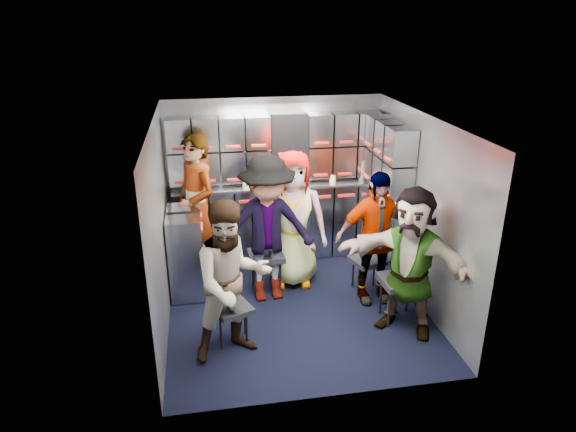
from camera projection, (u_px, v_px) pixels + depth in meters
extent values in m
plane|color=black|center=(296.00, 305.00, 5.81)|extent=(3.00, 3.00, 0.00)
cube|color=gray|center=(275.00, 177.00, 6.79)|extent=(2.80, 0.04, 2.10)
cube|color=gray|center=(161.00, 228.00, 5.19)|extent=(0.04, 3.00, 2.10)
cube|color=gray|center=(421.00, 211.00, 5.64)|extent=(0.04, 3.00, 2.10)
cube|color=silver|center=(297.00, 120.00, 5.03)|extent=(2.80, 3.00, 0.02)
cube|color=#A0A5B0|center=(278.00, 222.00, 6.80)|extent=(2.68, 0.38, 0.99)
cube|color=#A0A5B0|center=(186.00, 252.00, 5.95)|extent=(0.38, 0.76, 0.99)
cube|color=#B5B7BC|center=(277.00, 185.00, 6.61)|extent=(2.68, 0.42, 0.03)
cube|color=#A0A5B0|center=(276.00, 147.00, 6.49)|extent=(2.68, 0.28, 0.82)
cube|color=#A0A5B0|center=(389.00, 156.00, 6.09)|extent=(0.28, 1.00, 0.82)
cube|color=#A0A5B0|center=(386.00, 236.00, 6.37)|extent=(0.28, 1.20, 1.00)
cube|color=#A41C12|center=(280.00, 200.00, 6.48)|extent=(2.60, 0.02, 0.03)
cube|color=black|center=(232.00, 309.00, 5.04)|extent=(0.44, 0.43, 0.05)
cylinder|color=black|center=(221.00, 334.00, 4.99)|extent=(0.02, 0.02, 0.36)
cylinder|color=black|center=(247.00, 331.00, 5.03)|extent=(0.02, 0.02, 0.36)
cylinder|color=black|center=(220.00, 321.00, 5.19)|extent=(0.02, 0.02, 0.36)
cylinder|color=black|center=(245.00, 319.00, 5.23)|extent=(0.02, 0.02, 0.36)
cube|color=black|center=(266.00, 256.00, 5.98)|extent=(0.41, 0.39, 0.06)
cylinder|color=black|center=(255.00, 279.00, 5.93)|extent=(0.03, 0.03, 0.42)
cylinder|color=black|center=(280.00, 277.00, 5.98)|extent=(0.03, 0.03, 0.42)
cylinder|color=black|center=(253.00, 269.00, 6.16)|extent=(0.03, 0.03, 0.42)
cylinder|color=black|center=(277.00, 267.00, 6.21)|extent=(0.03, 0.03, 0.42)
cube|color=black|center=(290.00, 247.00, 6.35)|extent=(0.43, 0.42, 0.05)
cylinder|color=black|center=(281.00, 266.00, 6.30)|extent=(0.02, 0.02, 0.36)
cylinder|color=black|center=(301.00, 265.00, 6.34)|extent=(0.02, 0.02, 0.36)
cylinder|color=black|center=(279.00, 259.00, 6.50)|extent=(0.02, 0.02, 0.36)
cylinder|color=black|center=(298.00, 257.00, 6.54)|extent=(0.02, 0.02, 0.36)
cube|color=black|center=(367.00, 260.00, 5.98)|extent=(0.43, 0.42, 0.06)
cylinder|color=black|center=(359.00, 282.00, 5.93)|extent=(0.02, 0.02, 0.38)
cylinder|color=black|center=(380.00, 280.00, 5.97)|extent=(0.02, 0.02, 0.38)
cylinder|color=black|center=(353.00, 273.00, 6.14)|extent=(0.02, 0.02, 0.38)
cylinder|color=black|center=(374.00, 271.00, 6.18)|extent=(0.02, 0.02, 0.38)
cube|color=black|center=(401.00, 281.00, 5.38)|extent=(0.45, 0.43, 0.07)
cylinder|color=black|center=(389.00, 309.00, 5.33)|extent=(0.03, 0.03, 0.44)
cylinder|color=black|center=(417.00, 306.00, 5.38)|extent=(0.03, 0.03, 0.44)
cylinder|color=black|center=(381.00, 296.00, 5.57)|extent=(0.03, 0.03, 0.44)
cylinder|color=black|center=(408.00, 293.00, 5.62)|extent=(0.03, 0.03, 0.44)
imported|color=black|center=(197.00, 208.00, 6.17)|extent=(0.71, 0.78, 1.80)
imported|color=black|center=(232.00, 281.00, 4.72)|extent=(0.89, 0.77, 1.57)
imported|color=black|center=(268.00, 230.00, 5.67)|extent=(1.14, 0.71, 1.69)
imported|color=black|center=(293.00, 219.00, 6.01)|extent=(0.86, 0.61, 1.65)
imported|color=black|center=(375.00, 238.00, 5.67)|extent=(0.90, 0.39, 1.53)
imported|color=black|center=(410.00, 262.00, 5.10)|extent=(1.41, 1.27, 1.56)
cylinder|color=white|center=(204.00, 180.00, 6.37)|extent=(0.06, 0.06, 0.23)
cylinder|color=white|center=(294.00, 174.00, 6.54)|extent=(0.06, 0.06, 0.28)
cylinder|color=white|center=(362.00, 170.00, 6.68)|extent=(0.07, 0.07, 0.27)
cylinder|color=tan|center=(246.00, 183.00, 6.46)|extent=(0.08, 0.08, 0.10)
cylinder|color=tan|center=(333.00, 178.00, 6.65)|extent=(0.08, 0.08, 0.09)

